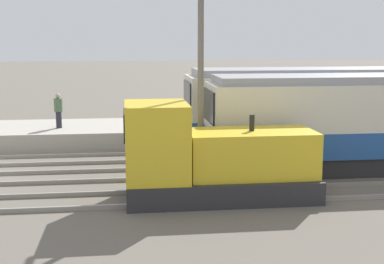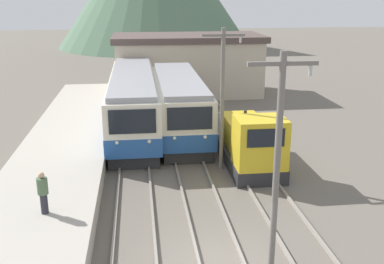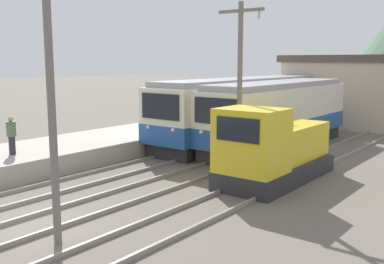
% 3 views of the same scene
% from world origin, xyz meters
% --- Properties ---
extents(track_right, '(1.54, 60.00, 0.14)m').
position_xyz_m(track_right, '(3.20, 0.00, 0.07)').
color(track_right, gray).
rests_on(track_right, ground).
extents(commuter_train_left, '(2.84, 14.67, 3.66)m').
position_xyz_m(commuter_train_left, '(-2.60, 15.67, 1.70)').
color(commuter_train_left, '#28282B').
rests_on(commuter_train_left, ground).
extents(commuter_train_center, '(2.84, 11.76, 3.57)m').
position_xyz_m(commuter_train_center, '(0.20, 14.66, 1.66)').
color(commuter_train_center, '#28282B').
rests_on(commuter_train_center, ground).
extents(shunting_locomotive, '(2.40, 5.89, 3.00)m').
position_xyz_m(shunting_locomotive, '(3.20, 8.44, 1.21)').
color(shunting_locomotive, '#28282B').
rests_on(shunting_locomotive, ground).
extents(catenary_mast_near, '(2.00, 0.20, 6.91)m').
position_xyz_m(catenary_mast_near, '(1.71, -0.35, 3.78)').
color(catenary_mast_near, slate).
rests_on(catenary_mast_near, ground).
extents(catenary_mast_mid, '(2.00, 0.20, 6.91)m').
position_xyz_m(catenary_mast_mid, '(1.71, 8.33, 3.78)').
color(catenary_mast_mid, slate).
rests_on(catenary_mast_mid, ground).
extents(person_on_platform, '(0.38, 0.38, 1.58)m').
position_xyz_m(person_on_platform, '(-5.75, 2.82, 1.70)').
color(person_on_platform, '#282833').
rests_on(person_on_platform, platform_left).
extents(station_building, '(12.60, 6.30, 5.05)m').
position_xyz_m(station_building, '(2.05, 26.00, 2.55)').
color(station_building, beige).
rests_on(station_building, ground).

